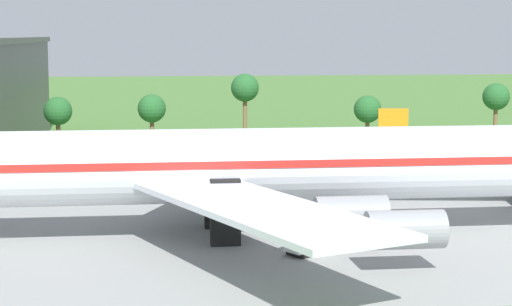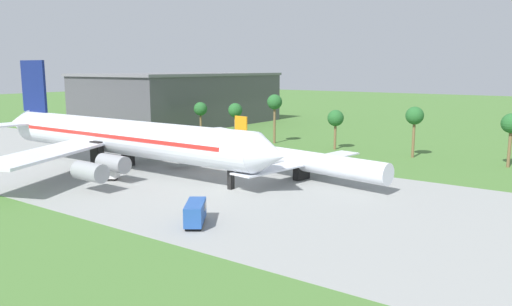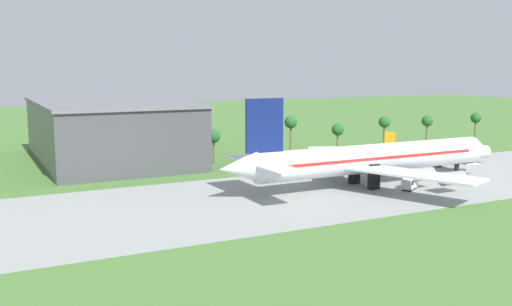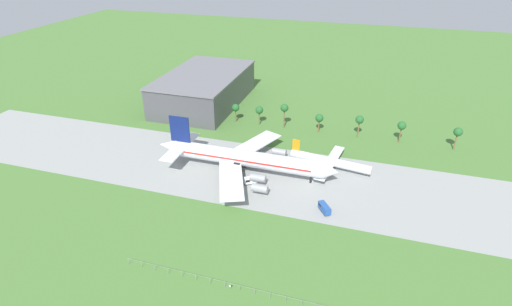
% 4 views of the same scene
% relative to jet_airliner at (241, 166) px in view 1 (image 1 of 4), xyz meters
% --- Properties ---
extents(jet_airliner, '(70.00, 54.28, 19.42)m').
position_rel_jet_airliner_xyz_m(jet_airliner, '(0.00, 0.00, 0.00)').
color(jet_airliner, silver).
rests_on(jet_airliner, ground_plane).
extents(catering_van, '(4.95, 4.06, 2.52)m').
position_rel_jet_airliner_xyz_m(catering_van, '(4.69, -7.12, -4.53)').
color(catering_van, black).
rests_on(catering_van, ground_plane).
extents(palm_tree_row, '(100.15, 3.60, 11.72)m').
position_rel_jet_airliner_xyz_m(palm_tree_row, '(24.85, 42.52, 1.95)').
color(palm_tree_row, brown).
rests_on(palm_tree_row, ground_plane).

